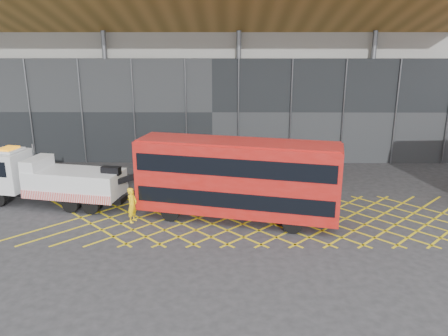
{
  "coord_description": "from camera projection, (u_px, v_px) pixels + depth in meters",
  "views": [
    {
      "loc": [
        3.22,
        -21.97,
        9.21
      ],
      "look_at": [
        3.0,
        1.5,
        2.4
      ],
      "focal_mm": 35.0,
      "sensor_mm": 36.0,
      "label": 1
    }
  ],
  "objects": [
    {
      "name": "ground_plane",
      "position": [
        169.0,
        218.0,
        23.69
      ],
      "size": [
        120.0,
        120.0,
        0.0
      ],
      "primitive_type": "plane",
      "color": "#2A2A2C"
    },
    {
      "name": "road_markings",
      "position": [
        272.0,
        218.0,
        23.64
      ],
      "size": [
        27.96,
        7.16,
        0.01
      ],
      "color": "yellow",
      "rests_on": "ground_plane"
    },
    {
      "name": "construction_building",
      "position": [
        214.0,
        44.0,
        38.84
      ],
      "size": [
        55.0,
        23.97,
        18.0
      ],
      "color": "gray",
      "rests_on": "ground_plane"
    },
    {
      "name": "recovery_truck",
      "position": [
        49.0,
        179.0,
        25.3
      ],
      "size": [
        9.67,
        3.88,
        3.36
      ],
      "rotation": [
        0.0,
        0.0,
        -0.2
      ],
      "color": "black",
      "rests_on": "ground_plane"
    },
    {
      "name": "bus_towed",
      "position": [
        237.0,
        177.0,
        22.88
      ],
      "size": [
        10.88,
        4.82,
        4.32
      ],
      "rotation": [
        0.0,
        0.0,
        -0.23
      ],
      "color": "#AD140F",
      "rests_on": "ground_plane"
    },
    {
      "name": "worker",
      "position": [
        132.0,
        205.0,
        22.95
      ],
      "size": [
        0.63,
        0.79,
        1.89
      ],
      "primitive_type": "imported",
      "rotation": [
        0.0,
        0.0,
        1.29
      ],
      "color": "yellow",
      "rests_on": "ground_plane"
    }
  ]
}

